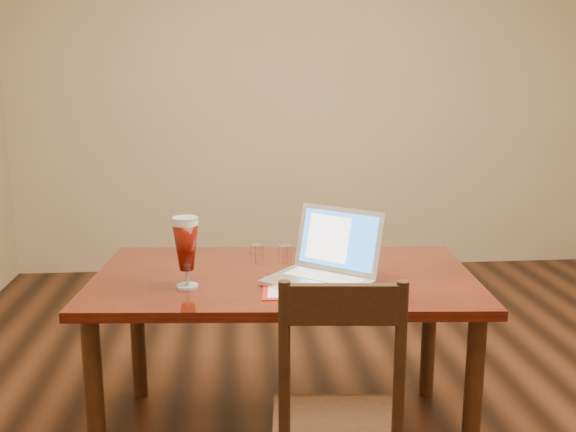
{
  "coord_description": "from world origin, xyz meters",
  "views": [
    {
      "loc": [
        -0.65,
        -2.28,
        1.44
      ],
      "look_at": [
        -0.44,
        0.07,
        0.93
      ],
      "focal_mm": 40.0,
      "sensor_mm": 36.0,
      "label": 1
    }
  ],
  "objects": [
    {
      "name": "dining_chair",
      "position": [
        -0.35,
        -0.57,
        0.43
      ],
      "size": [
        0.42,
        0.4,
        0.91
      ],
      "rotation": [
        0.0,
        0.0,
        -0.09
      ],
      "color": "black",
      "rests_on": "ground"
    },
    {
      "name": "dining_table",
      "position": [
        -0.46,
        0.1,
        0.62
      ],
      "size": [
        1.53,
        0.94,
        0.95
      ],
      "rotation": [
        0.0,
        0.0,
        -0.08
      ],
      "color": "#4D180A",
      "rests_on": "ground"
    }
  ]
}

